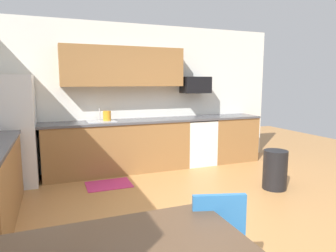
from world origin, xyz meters
TOP-DOWN VIEW (x-y plane):
  - ground_plane at (0.00, 0.00)m, footprint 12.00×12.00m
  - wall_back at (0.00, 2.65)m, footprint 5.80×0.10m
  - cabinet_run_back at (-0.46, 2.30)m, footprint 2.58×0.60m
  - cabinet_run_back_right at (1.91, 2.30)m, footprint 0.97×0.60m
  - countertop_back at (0.00, 2.30)m, footprint 4.80×0.64m
  - upper_cabinets_back at (-0.30, 2.43)m, footprint 2.20×0.34m
  - refrigerator at (-2.18, 2.22)m, footprint 0.76×0.70m
  - oven_range at (1.13, 2.30)m, footprint 0.60×0.60m
  - microwave at (1.13, 2.40)m, footprint 0.54×0.36m
  - sink_basin at (-0.75, 2.30)m, footprint 0.48×0.40m
  - sink_faucet at (-0.75, 2.48)m, footprint 0.02×0.02m
  - chair_near_table at (-0.52, -1.35)m, footprint 0.50×0.50m
  - trash_bin at (1.59, 0.57)m, footprint 0.36×0.36m
  - floor_mat at (-0.76, 1.65)m, footprint 0.70×0.50m
  - kettle at (-0.64, 2.35)m, footprint 0.14×0.14m

SIDE VIEW (x-z plane):
  - ground_plane at x=0.00m, z-range 0.00..0.00m
  - floor_mat at x=-0.76m, z-range 0.00..0.01m
  - trash_bin at x=1.59m, z-range 0.00..0.60m
  - cabinet_run_back at x=-0.46m, z-range 0.00..0.90m
  - cabinet_run_back_right at x=1.91m, z-range 0.00..0.90m
  - oven_range at x=1.13m, z-range 0.00..0.91m
  - chair_near_table at x=-0.52m, z-range 0.08..0.93m
  - refrigerator at x=-2.18m, z-range 0.00..1.73m
  - sink_basin at x=-0.75m, z-range 0.81..0.95m
  - countertop_back at x=0.00m, z-range 0.90..0.94m
  - kettle at x=-0.64m, z-range 0.92..1.12m
  - sink_faucet at x=-0.75m, z-range 0.92..1.16m
  - wall_back at x=0.00m, z-range 0.00..2.70m
  - microwave at x=1.13m, z-range 1.41..1.73m
  - upper_cabinets_back at x=-0.30m, z-range 1.55..2.25m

